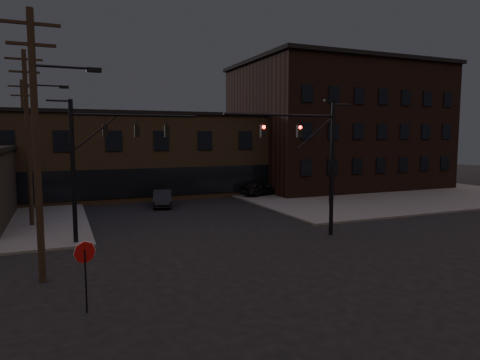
% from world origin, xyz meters
% --- Properties ---
extents(ground, '(140.00, 140.00, 0.00)m').
position_xyz_m(ground, '(0.00, 0.00, 0.00)').
color(ground, black).
rests_on(ground, ground).
extents(sidewalk_ne, '(30.00, 30.00, 0.15)m').
position_xyz_m(sidewalk_ne, '(22.00, 22.00, 0.07)').
color(sidewalk_ne, '#474744').
rests_on(sidewalk_ne, ground).
extents(building_row, '(40.00, 12.00, 8.00)m').
position_xyz_m(building_row, '(0.00, 28.00, 4.00)').
color(building_row, '#483726').
rests_on(building_row, ground).
extents(building_right, '(22.00, 16.00, 14.00)m').
position_xyz_m(building_right, '(22.00, 26.00, 7.00)').
color(building_right, black).
rests_on(building_right, ground).
extents(traffic_signal_near, '(7.12, 0.24, 8.00)m').
position_xyz_m(traffic_signal_near, '(5.36, 4.50, 4.93)').
color(traffic_signal_near, black).
rests_on(traffic_signal_near, ground).
extents(traffic_signal_far, '(7.12, 0.24, 8.00)m').
position_xyz_m(traffic_signal_far, '(-6.72, 8.00, 5.01)').
color(traffic_signal_far, black).
rests_on(traffic_signal_far, ground).
extents(stop_sign, '(0.72, 0.33, 2.48)m').
position_xyz_m(stop_sign, '(-8.00, -1.99, 1.84)').
color(stop_sign, black).
rests_on(stop_sign, ground).
extents(utility_pole_near, '(3.70, 0.28, 11.00)m').
position_xyz_m(utility_pole_near, '(-9.43, 2.00, 5.87)').
color(utility_pole_near, black).
rests_on(utility_pole_near, ground).
extents(utility_pole_mid, '(3.70, 0.28, 11.50)m').
position_xyz_m(utility_pole_mid, '(-10.44, 14.00, 6.13)').
color(utility_pole_mid, black).
rests_on(utility_pole_mid, ground).
extents(utility_pole_far, '(2.20, 0.28, 11.00)m').
position_xyz_m(utility_pole_far, '(-11.50, 26.00, 5.78)').
color(utility_pole_far, black).
rests_on(utility_pole_far, ground).
extents(lot_light_a, '(1.50, 0.28, 9.14)m').
position_xyz_m(lot_light_a, '(13.00, 14.00, 5.51)').
color(lot_light_a, black).
rests_on(lot_light_a, ground).
extents(lot_light_b, '(1.50, 0.28, 9.14)m').
position_xyz_m(lot_light_b, '(19.00, 19.00, 5.51)').
color(lot_light_b, black).
rests_on(lot_light_b, ground).
extents(parked_car_lot_a, '(4.52, 3.00, 1.43)m').
position_xyz_m(parked_car_lot_a, '(9.62, 21.09, 0.86)').
color(parked_car_lot_a, black).
rests_on(parked_car_lot_a, sidewalk_ne).
extents(parked_car_lot_b, '(5.10, 2.31, 1.45)m').
position_xyz_m(parked_car_lot_b, '(13.52, 21.96, 0.87)').
color(parked_car_lot_b, silver).
rests_on(parked_car_lot_b, sidewalk_ne).
extents(car_crossing, '(2.48, 4.58, 1.43)m').
position_xyz_m(car_crossing, '(-0.67, 18.91, 0.72)').
color(car_crossing, black).
rests_on(car_crossing, ground).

